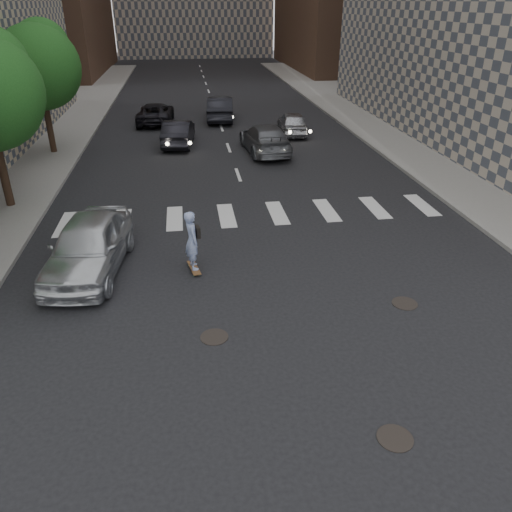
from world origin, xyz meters
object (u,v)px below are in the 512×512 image
(traffic_car_c, at_px, (155,113))
(silver_sedan, at_px, (89,246))
(traffic_car_b, at_px, (265,139))
(tree_c, at_px, (39,63))
(traffic_car_a, at_px, (178,133))
(skateboarder, at_px, (192,240))
(traffic_car_d, at_px, (292,123))
(traffic_car_e, at_px, (220,108))

(traffic_car_c, bearing_deg, silver_sedan, 89.82)
(traffic_car_b, distance_m, traffic_car_c, 10.31)
(tree_c, height_order, traffic_car_a, tree_c)
(tree_c, distance_m, silver_sedan, 14.99)
(skateboarder, bearing_deg, silver_sedan, 160.51)
(traffic_car_b, bearing_deg, traffic_car_d, -124.98)
(traffic_car_b, bearing_deg, tree_c, -11.27)
(skateboarder, relative_size, traffic_car_a, 0.45)
(skateboarder, bearing_deg, traffic_car_e, 72.12)
(traffic_car_d, bearing_deg, traffic_car_e, -43.57)
(skateboarder, distance_m, traffic_car_a, 15.27)
(traffic_car_d, relative_size, traffic_car_e, 0.83)
(silver_sedan, bearing_deg, traffic_car_e, 82.13)
(skateboarder, relative_size, traffic_car_e, 0.40)
(silver_sedan, xyz_separation_m, traffic_car_b, (7.39, 12.55, -0.09))
(traffic_car_c, bearing_deg, skateboarder, 98.27)
(traffic_car_a, bearing_deg, skateboarder, 97.80)
(silver_sedan, bearing_deg, skateboarder, -1.23)
(silver_sedan, xyz_separation_m, traffic_car_c, (1.21, 20.81, -0.17))
(traffic_car_b, relative_size, traffic_car_c, 1.08)
(traffic_car_a, bearing_deg, traffic_car_c, -69.45)
(silver_sedan, relative_size, traffic_car_e, 1.01)
(traffic_car_c, bearing_deg, traffic_car_d, 156.36)
(tree_c, xyz_separation_m, traffic_car_a, (6.68, 0.86, -3.93))
(traffic_car_a, height_order, traffic_car_e, traffic_car_e)
(tree_c, bearing_deg, traffic_car_c, 53.03)
(silver_sedan, height_order, traffic_car_b, silver_sedan)
(silver_sedan, relative_size, traffic_car_c, 1.02)
(tree_c, relative_size, traffic_car_e, 1.35)
(traffic_car_e, bearing_deg, traffic_car_d, 136.52)
(traffic_car_c, relative_size, traffic_car_e, 0.99)
(tree_c, relative_size, traffic_car_d, 1.63)
(silver_sedan, distance_m, traffic_car_e, 21.91)
(skateboarder, distance_m, traffic_car_e, 21.78)
(tree_c, relative_size, silver_sedan, 1.34)
(traffic_car_b, xyz_separation_m, traffic_car_d, (2.34, 3.95, -0.06))
(traffic_car_b, bearing_deg, silver_sedan, 55.22)
(skateboarder, distance_m, traffic_car_d, 18.20)
(traffic_car_c, height_order, traffic_car_d, traffic_car_d)
(traffic_car_a, height_order, traffic_car_c, traffic_car_a)
(skateboarder, distance_m, traffic_car_b, 13.69)
(traffic_car_e, bearing_deg, silver_sedan, 80.33)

